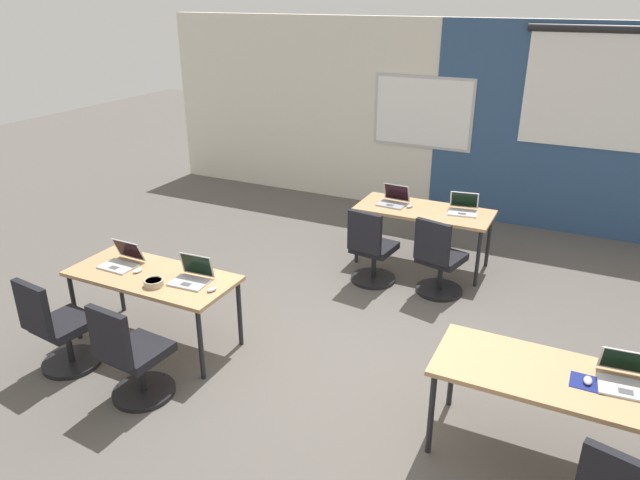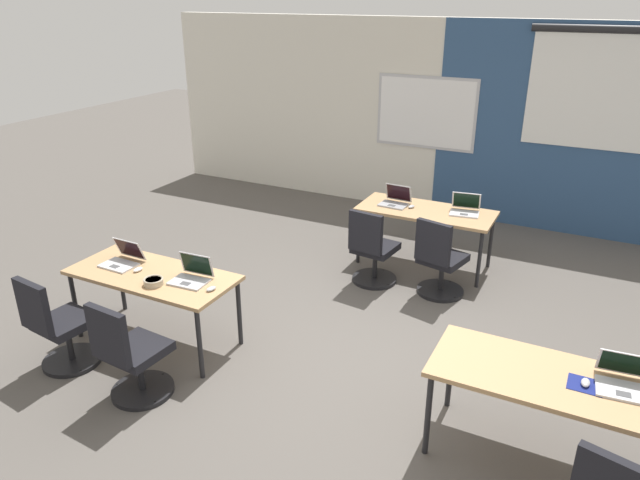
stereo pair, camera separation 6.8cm
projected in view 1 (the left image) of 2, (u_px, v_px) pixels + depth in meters
ground_plane at (350, 354)px, 5.48m from camera, size 24.00×24.00×0.00m
back_wall_assembly at (471, 121)px, 8.37m from camera, size 10.00×0.27×2.80m
desk_near_left at (153, 280)px, 5.43m from camera, size 1.60×0.70×0.72m
desk_near_right at (552, 382)px, 4.01m from camera, size 1.60×0.70×0.72m
desk_far_center at (424, 214)px, 7.04m from camera, size 1.60×0.70×0.72m
laptop_far_left at (393, 200)px, 7.16m from camera, size 0.35×0.32×0.23m
mouse_far_left at (410, 206)px, 7.06m from camera, size 0.09×0.11×0.03m
chair_far_left at (371, 253)px, 6.68m from camera, size 0.52×0.56×0.92m
laptop_far_right at (463, 208)px, 6.90m from camera, size 0.37×0.35×0.23m
chair_far_right at (438, 263)px, 6.42m from camera, size 0.53×0.58×0.92m
laptop_near_left_inner at (192, 276)px, 5.25m from camera, size 0.35×0.30×0.23m
mouse_near_left_inner at (212, 289)px, 5.09m from camera, size 0.08×0.11×0.03m
chair_near_left_inner at (132, 360)px, 4.74m from camera, size 0.52×0.55×0.92m
laptop_near_left_end at (122, 260)px, 5.57m from camera, size 0.34×0.32×0.22m
mouse_near_left_end at (138, 271)px, 5.44m from camera, size 0.06×0.10×0.03m
chair_near_left_end at (59, 332)px, 5.13m from camera, size 0.52×0.56×0.92m
laptop_near_right_end at (625, 379)px, 3.87m from camera, size 0.36×0.34×0.22m
mousepad_near_right_end at (587, 383)px, 3.90m from camera, size 0.22×0.19×0.00m
mouse_near_right_end at (588, 380)px, 3.90m from camera, size 0.06×0.10×0.03m
snack_bowl at (154, 282)px, 5.18m from camera, size 0.18×0.18×0.06m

